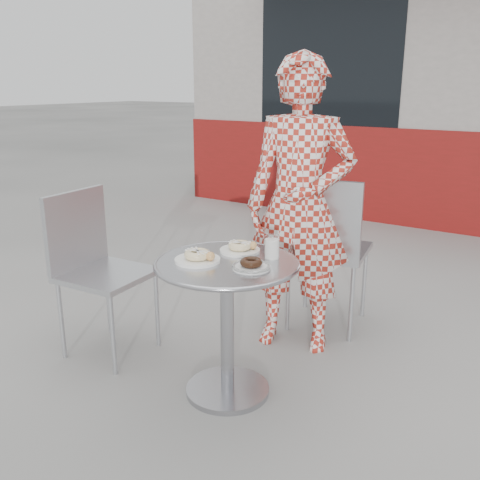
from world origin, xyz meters
The scene contains 9 objects.
ground centered at (0.00, 0.00, 0.00)m, with size 60.00×60.00×0.00m, color #A3A09B.
bistro_table centered at (-0.02, 0.01, 0.51)m, with size 0.66×0.66×0.67m.
chair_far centered at (0.05, 0.98, 0.29)m, with size 0.52×0.52×0.94m.
chair_left centered at (-0.81, 0.00, 0.27)m, with size 0.46×0.45×0.89m.
seated_person centered at (0.00, 0.66, 0.80)m, with size 0.59×0.38×1.61m, color maroon.
plate_far centered at (-0.05, 0.17, 0.69)m, with size 0.19×0.19×0.05m.
plate_near centered at (-0.13, -0.06, 0.69)m, with size 0.21×0.21×0.06m.
plate_checker centered at (0.12, -0.01, 0.68)m, with size 0.17×0.17×0.04m.
milk_cup centered at (0.12, 0.16, 0.72)m, with size 0.07×0.07×0.11m.
Camera 1 is at (1.28, -1.86, 1.45)m, focal length 40.00 mm.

